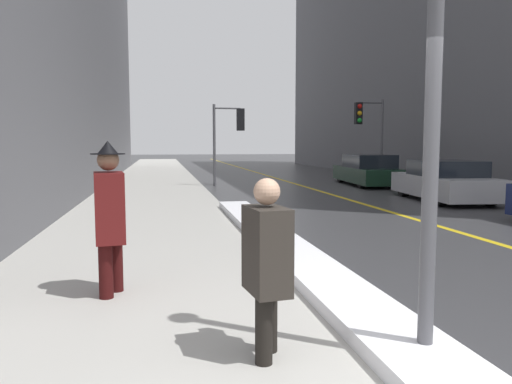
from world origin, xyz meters
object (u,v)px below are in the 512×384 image
Objects in this scene: traffic_light_far at (367,123)px; parked_car_silver at (444,182)px; traffic_light_near at (231,128)px; lamp_post at (435,29)px; pedestrian_nearside at (110,212)px; parked_car_dark_green at (368,171)px; pedestrian_with_shoulder_bag at (266,260)px.

traffic_light_far reaches higher than parked_car_silver.
lamp_post is at bearing -96.76° from traffic_light_near.
pedestrian_nearside is 16.58m from parked_car_dark_green.
traffic_light_far is (6.53, 16.35, 0.02)m from lamp_post.
pedestrian_nearside is (-2.59, 2.26, -1.61)m from lamp_post.
parked_car_dark_green is (0.07, 5.85, 0.02)m from parked_car_silver.
traffic_light_near is 0.75× the size of parked_car_silver.
lamp_post is 0.86× the size of parked_car_dark_green.
pedestrian_nearside is (-3.43, -14.65, -1.42)m from traffic_light_near.
traffic_light_far is (5.69, -0.55, 0.21)m from traffic_light_near.
pedestrian_with_shoulder_bag is at bearing 27.81° from pedestrian_nearside.
traffic_light_far reaches higher than parked_car_dark_green.
traffic_light_far is 2.47× the size of pedestrian_with_shoulder_bag.
traffic_light_far is at bearing -1.62° from parked_car_dark_green.
lamp_post is 1.27× the size of traffic_light_near.
lamp_post is 17.49m from parked_car_dark_green.
lamp_post reaches higher than parked_car_dark_green.
parked_car_dark_green is at bearing 5.02° from parked_car_silver.
lamp_post reaches higher than traffic_light_near.
traffic_light_far is 0.82× the size of parked_car_silver.
pedestrian_nearside reaches higher than parked_car_silver.
traffic_light_near is at bearing 159.43° from pedestrian_nearside.
pedestrian_with_shoulder_bag is (-1.22, 0.31, -1.76)m from lamp_post.
parked_car_silver is at bearing 124.17° from pedestrian_nearside.
pedestrian_with_shoulder_bag is (-7.75, -16.05, -1.78)m from traffic_light_far.
pedestrian_with_shoulder_bag is at bearing 60.71° from traffic_light_far.
pedestrian_nearside is at bearing 53.56° from traffic_light_far.
parked_car_dark_green is at bearing 139.33° from pedestrian_nearside.
traffic_light_far is 2.05× the size of pedestrian_nearside.
lamp_post reaches higher than pedestrian_nearside.
lamp_post is 0.96× the size of parked_car_silver.
traffic_light_near is at bearing 165.56° from pedestrian_with_shoulder_bag.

